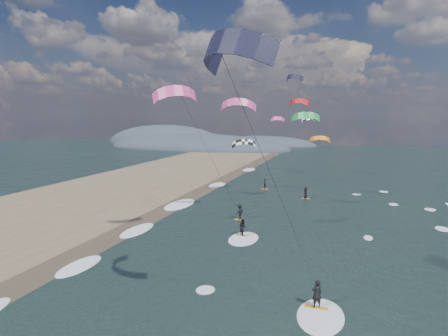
% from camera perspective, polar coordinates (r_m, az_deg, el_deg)
% --- Properties ---
extents(wet_sand_strip, '(3.00, 240.00, 0.00)m').
position_cam_1_polar(wet_sand_strip, '(34.62, -19.02, -11.17)').
color(wet_sand_strip, '#382D23').
rests_on(wet_sand_strip, ground).
extents(coastal_hills, '(80.00, 41.00, 15.00)m').
position_cam_1_polar(coastal_hills, '(135.02, -4.83, 3.32)').
color(coastal_hills, '#3D4756').
rests_on(coastal_hills, ground).
extents(kitesurfer_near_a, '(7.79, 9.29, 15.13)m').
position_cam_1_polar(kitesurfer_near_a, '(16.75, 2.87, 8.72)').
color(kitesurfer_near_a, gold).
rests_on(kitesurfer_near_a, ground).
extents(kitesurfer_near_b, '(6.92, 9.00, 14.02)m').
position_cam_1_polar(kitesurfer_near_b, '(30.47, -3.33, 3.75)').
color(kitesurfer_near_b, gold).
rests_on(kitesurfer_near_b, ground).
extents(far_kitesurfers, '(7.71, 18.12, 1.69)m').
position_cam_1_polar(far_kitesurfers, '(46.37, 6.35, -4.84)').
color(far_kitesurfers, gold).
rests_on(far_kitesurfers, ground).
extents(bg_kite_field, '(13.14, 71.46, 12.14)m').
position_cam_1_polar(bg_kite_field, '(66.68, 10.64, 7.86)').
color(bg_kite_field, green).
rests_on(bg_kite_field, ground).
extents(shoreline_surf, '(2.40, 79.40, 0.11)m').
position_cam_1_polar(shoreline_surf, '(37.67, -13.11, -9.36)').
color(shoreline_surf, white).
rests_on(shoreline_surf, ground).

